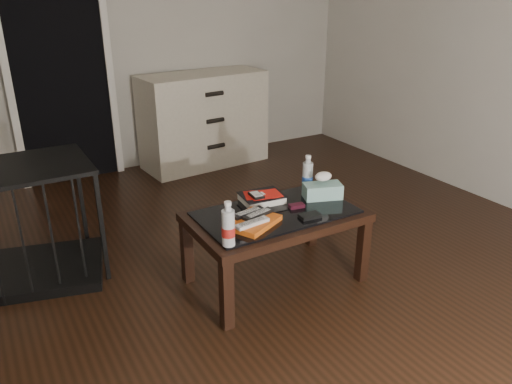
# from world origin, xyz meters

# --- Properties ---
(ground) EXTENTS (5.00, 5.00, 0.00)m
(ground) POSITION_xyz_m (0.00, 0.00, 0.00)
(ground) COLOR black
(ground) RESTS_ON ground
(doorway) EXTENTS (0.90, 0.08, 2.07)m
(doorway) POSITION_xyz_m (-0.40, 2.47, 1.02)
(doorway) COLOR black
(doorway) RESTS_ON ground
(coffee_table) EXTENTS (1.00, 0.60, 0.46)m
(coffee_table) POSITION_xyz_m (0.28, 0.05, 0.40)
(coffee_table) COLOR black
(coffee_table) RESTS_ON ground
(dresser) EXTENTS (1.24, 0.60, 0.90)m
(dresser) POSITION_xyz_m (0.83, 2.23, 0.45)
(dresser) COLOR beige
(dresser) RESTS_ON ground
(pet_crate) EXTENTS (1.02, 0.81, 0.71)m
(pet_crate) POSITION_xyz_m (-1.02, 0.86, 0.23)
(pet_crate) COLOR black
(pet_crate) RESTS_ON ground
(magazines) EXTENTS (0.34, 0.31, 0.03)m
(magazines) POSITION_xyz_m (0.09, -0.03, 0.48)
(magazines) COLOR #D05513
(magazines) RESTS_ON coffee_table
(remote_silver) EXTENTS (0.20, 0.08, 0.02)m
(remote_silver) POSITION_xyz_m (0.05, -0.08, 0.50)
(remote_silver) COLOR silver
(remote_silver) RESTS_ON magazines
(remote_black_front) EXTENTS (0.21, 0.10, 0.02)m
(remote_black_front) POSITION_xyz_m (0.14, 0.00, 0.50)
(remote_black_front) COLOR black
(remote_black_front) RESTS_ON magazines
(remote_black_back) EXTENTS (0.21, 0.08, 0.02)m
(remote_black_back) POSITION_xyz_m (0.10, 0.05, 0.50)
(remote_black_back) COLOR black
(remote_black_back) RESTS_ON magazines
(textbook) EXTENTS (0.27, 0.22, 0.05)m
(textbook) POSITION_xyz_m (0.29, 0.22, 0.48)
(textbook) COLOR black
(textbook) RESTS_ON coffee_table
(dvd_mailers) EXTENTS (0.22, 0.19, 0.01)m
(dvd_mailers) POSITION_xyz_m (0.28, 0.22, 0.51)
(dvd_mailers) COLOR red
(dvd_mailers) RESTS_ON textbook
(ipod) EXTENTS (0.07, 0.11, 0.02)m
(ipod) POSITION_xyz_m (0.24, 0.20, 0.52)
(ipod) COLOR black
(ipod) RESTS_ON dvd_mailers
(flip_phone) EXTENTS (0.10, 0.06, 0.02)m
(flip_phone) POSITION_xyz_m (0.42, 0.04, 0.47)
(flip_phone) COLOR black
(flip_phone) RESTS_ON coffee_table
(wallet) EXTENTS (0.13, 0.08, 0.02)m
(wallet) POSITION_xyz_m (0.41, -0.11, 0.47)
(wallet) COLOR black
(wallet) RESTS_ON coffee_table
(water_bottle_left) EXTENTS (0.07, 0.07, 0.24)m
(water_bottle_left) POSITION_xyz_m (-0.13, -0.16, 0.58)
(water_bottle_left) COLOR #B6BCC2
(water_bottle_left) RESTS_ON coffee_table
(water_bottle_right) EXTENTS (0.08, 0.08, 0.24)m
(water_bottle_right) POSITION_xyz_m (0.62, 0.22, 0.58)
(water_bottle_right) COLOR #B8BFC3
(water_bottle_right) RESTS_ON coffee_table
(tissue_box) EXTENTS (0.26, 0.19, 0.09)m
(tissue_box) POSITION_xyz_m (0.64, 0.08, 0.51)
(tissue_box) COLOR #227E78
(tissue_box) RESTS_ON coffee_table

